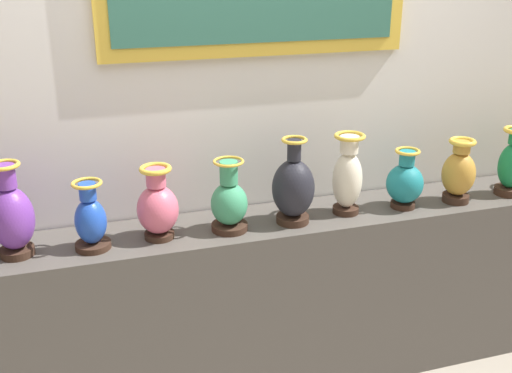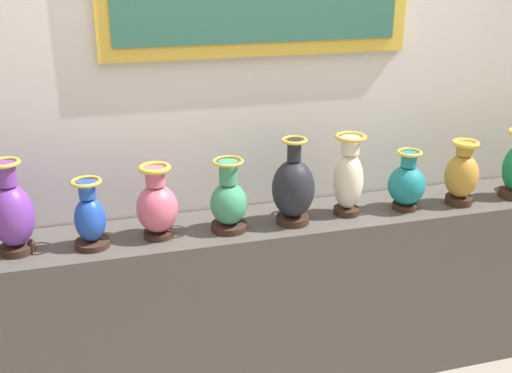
{
  "view_description": "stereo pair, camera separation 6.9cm",
  "coord_description": "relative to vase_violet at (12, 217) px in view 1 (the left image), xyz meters",
  "views": [
    {
      "loc": [
        -0.75,
        -2.4,
        2.02
      ],
      "look_at": [
        0.0,
        0.0,
        1.05
      ],
      "focal_mm": 42.95,
      "sensor_mm": 36.0,
      "label": 1
    },
    {
      "loc": [
        -0.68,
        -2.42,
        2.02
      ],
      "look_at": [
        0.0,
        0.0,
        1.05
      ],
      "focal_mm": 42.95,
      "sensor_mm": 36.0,
      "label": 2
    }
  ],
  "objects": [
    {
      "name": "display_shelf",
      "position": [
        1.01,
        0.02,
        -0.61
      ],
      "size": [
        3.47,
        0.38,
        0.88
      ],
      "primitive_type": "cube",
      "color": "#4C4742",
      "rests_on": "ground_plane"
    },
    {
      "name": "back_wall",
      "position": [
        1.01,
        0.27,
        0.48
      ],
      "size": [
        5.78,
        0.14,
        3.04
      ],
      "color": "silver",
      "rests_on": "ground_plane"
    },
    {
      "name": "vase_violet",
      "position": [
        0.0,
        0.0,
        0.0
      ],
      "size": [
        0.17,
        0.17,
        0.39
      ],
      "color": "#382319",
      "rests_on": "display_shelf"
    },
    {
      "name": "vase_ivory",
      "position": [
        1.44,
        -0.0,
        0.01
      ],
      "size": [
        0.14,
        0.14,
        0.38
      ],
      "color": "#382319",
      "rests_on": "display_shelf"
    },
    {
      "name": "vase_rose",
      "position": [
        0.57,
        -0.01,
        -0.03
      ],
      "size": [
        0.17,
        0.17,
        0.32
      ],
      "color": "#382319",
      "rests_on": "display_shelf"
    },
    {
      "name": "vase_onyx",
      "position": [
        1.16,
        -0.03,
        -0.0
      ],
      "size": [
        0.19,
        0.19,
        0.39
      ],
      "color": "#382319",
      "rests_on": "display_shelf"
    },
    {
      "name": "vase_ochre",
      "position": [
        2.01,
        -0.04,
        -0.02
      ],
      "size": [
        0.16,
        0.16,
        0.32
      ],
      "color": "#382319",
      "rests_on": "display_shelf"
    },
    {
      "name": "vase_jade",
      "position": [
        0.87,
        -0.02,
        -0.04
      ],
      "size": [
        0.16,
        0.16,
        0.32
      ],
      "color": "#382319",
      "rests_on": "display_shelf"
    },
    {
      "name": "vase_teal",
      "position": [
        1.73,
        -0.03,
        -0.04
      ],
      "size": [
        0.17,
        0.17,
        0.29
      ],
      "color": "#382319",
      "rests_on": "display_shelf"
    },
    {
      "name": "vase_sapphire",
      "position": [
        0.29,
        -0.03,
        -0.04
      ],
      "size": [
        0.14,
        0.14,
        0.29
      ],
      "color": "#382319",
      "rests_on": "display_shelf"
    },
    {
      "name": "vase_emerald",
      "position": [
        2.31,
        -0.04,
        -0.01
      ],
      "size": [
        0.13,
        0.13,
        0.34
      ],
      "color": "#382319",
      "rests_on": "display_shelf"
    }
  ]
}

